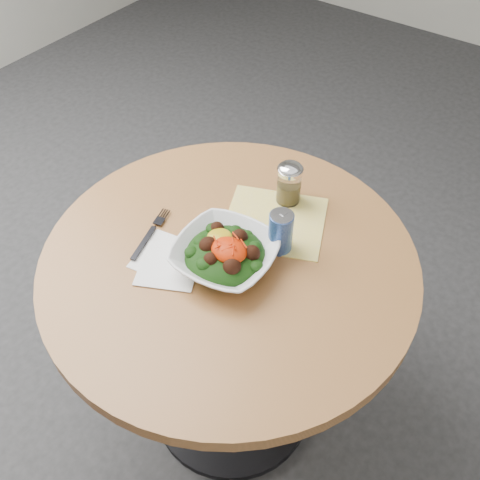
# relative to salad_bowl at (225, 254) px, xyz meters

# --- Properties ---
(ground) EXTENTS (6.00, 6.00, 0.00)m
(ground) POSITION_rel_salad_bowl_xyz_m (-0.01, 0.02, -0.78)
(ground) COLOR #2B2B2D
(ground) RESTS_ON ground
(table) EXTENTS (0.90, 0.90, 0.75)m
(table) POSITION_rel_salad_bowl_xyz_m (-0.01, 0.02, -0.23)
(table) COLOR black
(table) RESTS_ON ground
(cloth_napkin) EXTENTS (0.31, 0.30, 0.00)m
(cloth_napkin) POSITION_rel_salad_bowl_xyz_m (0.02, 0.18, -0.03)
(cloth_napkin) COLOR yellow
(cloth_napkin) RESTS_ON table
(paper_napkins) EXTENTS (0.20, 0.19, 0.00)m
(paper_napkins) POSITION_rel_salad_bowl_xyz_m (-0.11, -0.08, -0.03)
(paper_napkins) COLOR white
(paper_napkins) RESTS_ON table
(salad_bowl) EXTENTS (0.25, 0.25, 0.09)m
(salad_bowl) POSITION_rel_salad_bowl_xyz_m (0.00, 0.00, 0.00)
(salad_bowl) COLOR white
(salad_bowl) RESTS_ON table
(fork) EXTENTS (0.06, 0.18, 0.00)m
(fork) POSITION_rel_salad_bowl_xyz_m (-0.21, -0.03, -0.03)
(fork) COLOR black
(fork) RESTS_ON table
(spice_shaker) EXTENTS (0.07, 0.07, 0.12)m
(spice_shaker) POSITION_rel_salad_bowl_xyz_m (0.00, 0.27, 0.03)
(spice_shaker) COLOR silver
(spice_shaker) RESTS_ON table
(beverage_can) EXTENTS (0.06, 0.06, 0.11)m
(beverage_can) POSITION_rel_salad_bowl_xyz_m (0.08, 0.12, 0.02)
(beverage_can) COLOR navy
(beverage_can) RESTS_ON table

